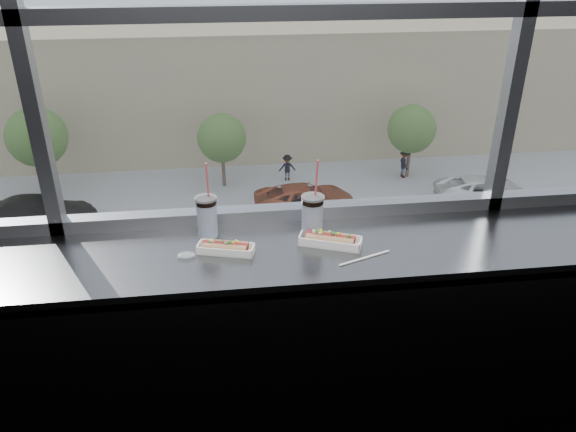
{
  "coord_description": "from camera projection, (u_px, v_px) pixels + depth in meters",
  "views": [
    {
      "loc": [
        -0.28,
        -0.78,
        2.28
      ],
      "look_at": [
        -0.02,
        1.23,
        1.25
      ],
      "focal_mm": 35.0,
      "sensor_mm": 36.0,
      "label": 1
    }
  ],
  "objects": [
    {
      "name": "wall_back_lower",
      "position": [
        285.0,
        315.0,
        2.83
      ],
      "size": [
        6.0,
        0.0,
        6.0
      ],
      "primitive_type": "plane",
      "rotation": [
        1.57,
        0.0,
        0.0
      ],
      "color": "black",
      "rests_on": "ground"
    },
    {
      "name": "counter",
      "position": [
        293.0,
        254.0,
        2.36
      ],
      "size": [
        6.0,
        0.55,
        0.06
      ],
      "primitive_type": "cube",
      "color": "slate",
      "rests_on": "ground"
    },
    {
      "name": "counter_fascia",
      "position": [
        300.0,
        391.0,
        2.37
      ],
      "size": [
        6.0,
        0.04,
        1.04
      ],
      "primitive_type": "cube",
      "color": "slate",
      "rests_on": "ground"
    },
    {
      "name": "hotdog_tray_left",
      "position": [
        226.0,
        247.0,
        2.3
      ],
      "size": [
        0.25,
        0.14,
        0.06
      ],
      "rotation": [
        0.0,
        0.0,
        -0.27
      ],
      "color": "white",
      "rests_on": "counter"
    },
    {
      "name": "hotdog_tray_right",
      "position": [
        330.0,
        239.0,
        2.35
      ],
      "size": [
        0.27,
        0.18,
        0.06
      ],
      "rotation": [
        0.0,
        0.0,
        -0.38
      ],
      "color": "white",
      "rests_on": "counter"
    },
    {
      "name": "soda_cup_left",
      "position": [
        207.0,
        215.0,
        2.39
      ],
      "size": [
        0.09,
        0.09,
        0.35
      ],
      "color": "white",
      "rests_on": "counter"
    },
    {
      "name": "soda_cup_right",
      "position": [
        312.0,
        214.0,
        2.38
      ],
      "size": [
        0.1,
        0.1,
        0.36
      ],
      "color": "white",
      "rests_on": "counter"
    },
    {
      "name": "loose_straw",
      "position": [
        365.0,
        258.0,
        2.26
      ],
      "size": [
        0.23,
        0.09,
        0.01
      ],
      "primitive_type": "cylinder",
      "rotation": [
        0.0,
        1.57,
        0.36
      ],
      "color": "white",
      "rests_on": "counter"
    },
    {
      "name": "wrapper",
      "position": [
        186.0,
        255.0,
        2.27
      ],
      "size": [
        0.09,
        0.06,
        0.02
      ],
      "primitive_type": "ellipsoid",
      "color": "silver",
      "rests_on": "counter"
    },
    {
      "name": "plaza_ground",
      "position": [
        221.0,
        111.0,
        46.54
      ],
      "size": [
        120.0,
        120.0,
        0.0
      ],
      "primitive_type": "plane",
      "color": "#A0A0A0",
      "rests_on": "ground"
    },
    {
      "name": "street_asphalt",
      "position": [
        232.0,
        255.0,
        25.74
      ],
      "size": [
        80.0,
        10.0,
        0.06
      ],
      "primitive_type": "cube",
      "color": "black",
      "rests_on": "plaza_ground"
    },
    {
      "name": "far_sidewalk",
      "position": [
        227.0,
        186.0,
        32.82
      ],
      "size": [
        80.0,
        6.0,
        0.04
      ],
      "primitive_type": "cube",
      "color": "#A0A0A0",
      "rests_on": "plaza_ground"
    },
    {
      "name": "far_building",
      "position": [
        220.0,
        78.0,
        39.87
      ],
      "size": [
        50.0,
        14.0,
        8.0
      ],
      "primitive_type": "cube",
      "color": "tan",
      "rests_on": "plaza_ground"
    },
    {
      "name": "car_near_e",
      "position": [
        547.0,
        262.0,
        23.17
      ],
      "size": [
        3.26,
        6.54,
        2.1
      ],
      "primitive_type": "imported",
      "rotation": [
        0.0,
        0.0,
        1.47
      ],
      "color": "#4C5F9D",
      "rests_on": "street_asphalt"
    },
    {
      "name": "car_near_c",
      "position": [
        270.0,
        282.0,
        21.87
      ],
      "size": [
        2.8,
        6.35,
        2.09
      ],
      "primitive_type": "imported",
      "rotation": [
        0.0,
        0.0,
        1.6
      ],
      "color": "#974324",
      "rests_on": "street_asphalt"
    },
    {
      "name": "car_far_b",
      "position": [
        305.0,
        195.0,
        29.27
      ],
      "size": [
        2.74,
        5.97,
        1.95
      ],
      "primitive_type": "imported",
      "rotation": [
        0.0,
        0.0,
        1.62
      ],
      "color": "#A43C19",
      "rests_on": "street_asphalt"
    },
    {
      "name": "car_near_b",
      "position": [
        83.0,
        297.0,
        21.11
      ],
      "size": [
        3.03,
        5.83,
        1.86
      ],
      "primitive_type": "imported",
      "rotation": [
        0.0,
        0.0,
        1.7
      ],
      "color": "#393939",
      "rests_on": "street_asphalt"
    },
    {
      "name": "car_far_a",
      "position": [
        39.0,
        207.0,
        27.72
      ],
      "size": [
        2.89,
        6.45,
        2.12
      ],
      "primitive_type": "imported",
      "rotation": [
        0.0,
        0.0,
        1.53
      ],
      "color": "black",
      "rests_on": "street_asphalt"
    },
    {
      "name": "car_near_d",
      "position": [
        399.0,
        270.0,
        22.4
      ],
      "size": [
        3.23,
        7.1,
        2.32
      ],
      "primitive_type": "imported",
      "rotation": [
        0.0,
        0.0,
        1.52
      ],
      "color": "#BABABA",
      "rests_on": "street_asphalt"
    },
    {
      "name": "car_far_c",
      "position": [
        483.0,
        186.0,
        30.4
      ],
      "size": [
        2.76,
        5.75,
        1.86
      ],
      "primitive_type": "imported",
      "rotation": [
        0.0,
        0.0,
        1.49
      ],
      "color": "white",
      "rests_on": "street_asphalt"
    },
    {
      "name": "pedestrian_c",
      "position": [
        287.0,
        165.0,
        33.1
      ],
      "size": [
        0.85,
        0.64,
        1.91
      ],
      "primitive_type": "imported",
      "rotation": [
        0.0,
        0.0,
        3.14
      ],
      "color": "#66605B",
      "rests_on": "far_sidewalk"
    },
    {
      "name": "pedestrian_d",
      "position": [
        405.0,
        161.0,
        33.46
      ],
      "size": [
        0.69,
        0.93,
        2.08
      ],
      "primitive_type": "imported",
      "rotation": [
        0.0,
        0.0,
        1.57
      ],
      "color": "#66605B",
      "rests_on": "far_sidewalk"
    },
    {
      "name": "tree_left",
      "position": [
        37.0,
        137.0,
        30.14
      ],
      "size": [
        3.25,
        3.25,
        5.08
      ],
      "color": "#47382B",
      "rests_on": "far_sidewalk"
    },
    {
      "name": "tree_center",
      "position": [
        222.0,
        138.0,
        31.48
      ],
      "size": [
        2.78,
        2.78,
        4.34
      ],
      "color": "#47382B",
      "rests_on": "far_sidewalk"
    },
    {
      "name": "tree_right",
      "position": [
        412.0,
        129.0,
        32.7
      ],
      "size": [
        2.84,
        2.84,
        4.44
      ],
      "color": "#47382B",
      "rests_on": "far_sidewalk"
    }
  ]
}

